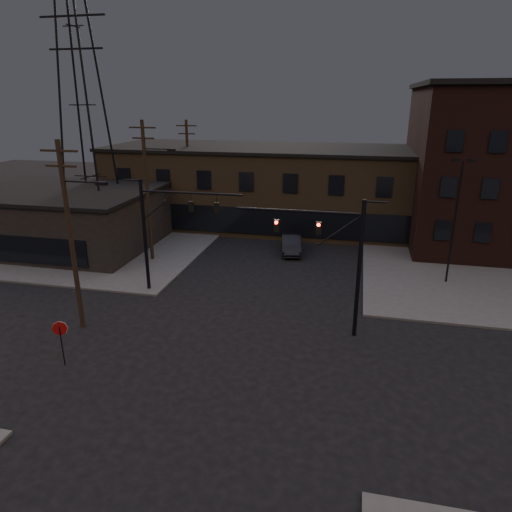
{
  "coord_description": "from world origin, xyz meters",
  "views": [
    {
      "loc": [
        6.09,
        -19.74,
        13.01
      ],
      "look_at": [
        0.07,
        7.11,
        3.5
      ],
      "focal_mm": 32.0,
      "sensor_mm": 36.0,
      "label": 1
    }
  ],
  "objects_px": {
    "traffic_signal_near": "(339,253)",
    "car_crossing": "(291,244)",
    "stop_sign": "(60,333)",
    "parked_car_lot_a": "(488,249)",
    "traffic_signal_far": "(161,224)"
  },
  "relations": [
    {
      "from": "traffic_signal_near",
      "to": "car_crossing",
      "type": "distance_m",
      "value": 15.46
    },
    {
      "from": "car_crossing",
      "to": "traffic_signal_near",
      "type": "bearing_deg",
      "value": -81.95
    },
    {
      "from": "car_crossing",
      "to": "stop_sign",
      "type": "bearing_deg",
      "value": -123.05
    },
    {
      "from": "stop_sign",
      "to": "car_crossing",
      "type": "xyz_separation_m",
      "value": [
        8.69,
        20.63,
        -1.07
      ]
    },
    {
      "from": "stop_sign",
      "to": "car_crossing",
      "type": "distance_m",
      "value": 22.41
    },
    {
      "from": "stop_sign",
      "to": "parked_car_lot_a",
      "type": "distance_m",
      "value": 33.96
    },
    {
      "from": "traffic_signal_far",
      "to": "stop_sign",
      "type": "bearing_deg",
      "value": -97.32
    },
    {
      "from": "traffic_signal_far",
      "to": "car_crossing",
      "type": "height_order",
      "value": "traffic_signal_far"
    },
    {
      "from": "parked_car_lot_a",
      "to": "car_crossing",
      "type": "bearing_deg",
      "value": 110.65
    },
    {
      "from": "traffic_signal_far",
      "to": "car_crossing",
      "type": "bearing_deg",
      "value": 55.16
    },
    {
      "from": "stop_sign",
      "to": "car_crossing",
      "type": "relative_size",
      "value": 0.53
    },
    {
      "from": "traffic_signal_near",
      "to": "parked_car_lot_a",
      "type": "relative_size",
      "value": 1.97
    },
    {
      "from": "traffic_signal_near",
      "to": "parked_car_lot_a",
      "type": "distance_m",
      "value": 20.49
    },
    {
      "from": "traffic_signal_far",
      "to": "stop_sign",
      "type": "xyz_separation_m",
      "value": [
        -1.28,
        -9.99,
        -3.17
      ]
    },
    {
      "from": "parked_car_lot_a",
      "to": "car_crossing",
      "type": "xyz_separation_m",
      "value": [
        -16.62,
        -1.99,
        -0.07
      ]
    }
  ]
}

